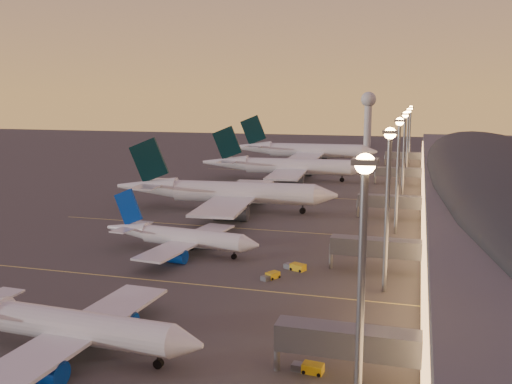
{
  "coord_description": "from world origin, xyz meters",
  "views": [
    {
      "loc": [
        40.32,
        -88.44,
        30.75
      ],
      "look_at": [
        2.0,
        45.0,
        7.0
      ],
      "focal_mm": 40.0,
      "sensor_mm": 36.0,
      "label": 1
    }
  ],
  "objects_px": {
    "airliner_narrow_south": "(62,325)",
    "airliner_wide_far": "(303,151)",
    "radar_tower": "(368,110)",
    "baggage_tug_a": "(309,368)",
    "baggage_tug_d": "(271,276)",
    "airliner_narrow_north": "(180,237)",
    "baggage_tug_b": "(342,346)",
    "airliner_wide_mid": "(284,166)",
    "airliner_wide_near": "(225,192)",
    "baggage_tug_c": "(296,267)"
  },
  "relations": [
    {
      "from": "airliner_wide_far",
      "to": "baggage_tug_c",
      "type": "xyz_separation_m",
      "value": [
        30.88,
        -159.88,
        -5.0
      ]
    },
    {
      "from": "airliner_wide_near",
      "to": "baggage_tug_b",
      "type": "relative_size",
      "value": 16.26
    },
    {
      "from": "airliner_wide_near",
      "to": "baggage_tug_b",
      "type": "height_order",
      "value": "airliner_wide_near"
    },
    {
      "from": "airliner_narrow_south",
      "to": "airliner_wide_mid",
      "type": "relative_size",
      "value": 0.61
    },
    {
      "from": "airliner_wide_near",
      "to": "radar_tower",
      "type": "bearing_deg",
      "value": 79.63
    },
    {
      "from": "airliner_wide_far",
      "to": "baggage_tug_d",
      "type": "bearing_deg",
      "value": -83.01
    },
    {
      "from": "airliner_narrow_south",
      "to": "baggage_tug_c",
      "type": "bearing_deg",
      "value": 65.98
    },
    {
      "from": "airliner_wide_mid",
      "to": "airliner_wide_near",
      "type": "bearing_deg",
      "value": -96.23
    },
    {
      "from": "radar_tower",
      "to": "airliner_narrow_north",
      "type": "bearing_deg",
      "value": -93.26
    },
    {
      "from": "airliner_wide_near",
      "to": "baggage_tug_a",
      "type": "relative_size",
      "value": 16.42
    },
    {
      "from": "airliner_narrow_south",
      "to": "airliner_wide_far",
      "type": "relative_size",
      "value": 0.56
    },
    {
      "from": "baggage_tug_a",
      "to": "baggage_tug_c",
      "type": "height_order",
      "value": "baggage_tug_c"
    },
    {
      "from": "radar_tower",
      "to": "baggage_tug_c",
      "type": "xyz_separation_m",
      "value": [
        10.16,
        -252.69,
        -21.33
      ]
    },
    {
      "from": "airliner_wide_mid",
      "to": "baggage_tug_d",
      "type": "distance_m",
      "value": 113.45
    },
    {
      "from": "baggage_tug_a",
      "to": "airliner_wide_mid",
      "type": "bearing_deg",
      "value": 110.41
    },
    {
      "from": "baggage_tug_d",
      "to": "radar_tower",
      "type": "bearing_deg",
      "value": 29.85
    },
    {
      "from": "airliner_wide_far",
      "to": "airliner_narrow_north",
      "type": "bearing_deg",
      "value": -90.13
    },
    {
      "from": "airliner_wide_mid",
      "to": "radar_tower",
      "type": "distance_m",
      "value": 149.85
    },
    {
      "from": "airliner_wide_mid",
      "to": "baggage_tug_d",
      "type": "height_order",
      "value": "airliner_wide_mid"
    },
    {
      "from": "airliner_narrow_north",
      "to": "baggage_tug_c",
      "type": "xyz_separation_m",
      "value": [
        24.3,
        -4.67,
        -2.59
      ]
    },
    {
      "from": "baggage_tug_b",
      "to": "airliner_wide_mid",
      "type": "bearing_deg",
      "value": 104.08
    },
    {
      "from": "airliner_narrow_south",
      "to": "baggage_tug_d",
      "type": "relative_size",
      "value": 9.84
    },
    {
      "from": "airliner_narrow_south",
      "to": "airliner_wide_mid",
      "type": "xyz_separation_m",
      "value": [
        -6.76,
        144.68,
        1.58
      ]
    },
    {
      "from": "radar_tower",
      "to": "airliner_wide_near",
      "type": "bearing_deg",
      "value": -95.31
    },
    {
      "from": "airliner_wide_near",
      "to": "baggage_tug_a",
      "type": "xyz_separation_m",
      "value": [
        38.76,
        -82.9,
        -4.52
      ]
    },
    {
      "from": "airliner_wide_mid",
      "to": "baggage_tug_b",
      "type": "distance_m",
      "value": 140.55
    },
    {
      "from": "radar_tower",
      "to": "airliner_narrow_south",
      "type": "bearing_deg",
      "value": -91.96
    },
    {
      "from": "airliner_narrow_south",
      "to": "airliner_wide_mid",
      "type": "distance_m",
      "value": 144.85
    },
    {
      "from": "airliner_narrow_north",
      "to": "airliner_wide_mid",
      "type": "height_order",
      "value": "airliner_wide_mid"
    },
    {
      "from": "baggage_tug_b",
      "to": "baggage_tug_c",
      "type": "height_order",
      "value": "baggage_tug_c"
    },
    {
      "from": "airliner_narrow_north",
      "to": "baggage_tug_b",
      "type": "bearing_deg",
      "value": -37.02
    },
    {
      "from": "baggage_tug_d",
      "to": "baggage_tug_b",
      "type": "bearing_deg",
      "value": -119.4
    },
    {
      "from": "airliner_wide_near",
      "to": "radar_tower",
      "type": "height_order",
      "value": "radar_tower"
    },
    {
      "from": "airliner_wide_mid",
      "to": "baggage_tug_d",
      "type": "bearing_deg",
      "value": -81.66
    },
    {
      "from": "airliner_narrow_south",
      "to": "radar_tower",
      "type": "bearing_deg",
      "value": 90.8
    },
    {
      "from": "airliner_narrow_north",
      "to": "airliner_wide_mid",
      "type": "relative_size",
      "value": 0.56
    },
    {
      "from": "airliner_wide_far",
      "to": "baggage_tug_a",
      "type": "relative_size",
      "value": 18.18
    },
    {
      "from": "radar_tower",
      "to": "baggage_tug_b",
      "type": "distance_m",
      "value": 284.55
    },
    {
      "from": "baggage_tug_b",
      "to": "airliner_wide_far",
      "type": "bearing_deg",
      "value": 100.67
    },
    {
      "from": "airliner_wide_far",
      "to": "baggage_tug_a",
      "type": "bearing_deg",
      "value": -80.97
    },
    {
      "from": "airliner_wide_near",
      "to": "airliner_narrow_north",
      "type": "bearing_deg",
      "value": -88.12
    },
    {
      "from": "radar_tower",
      "to": "baggage_tug_c",
      "type": "height_order",
      "value": "radar_tower"
    },
    {
      "from": "airliner_narrow_south",
      "to": "airliner_wide_mid",
      "type": "bearing_deg",
      "value": 95.43
    },
    {
      "from": "airliner_wide_mid",
      "to": "baggage_tug_a",
      "type": "relative_size",
      "value": 16.51
    },
    {
      "from": "radar_tower",
      "to": "baggage_tug_a",
      "type": "distance_m",
      "value": 290.87
    },
    {
      "from": "baggage_tug_a",
      "to": "baggage_tug_b",
      "type": "height_order",
      "value": "baggage_tug_b"
    },
    {
      "from": "radar_tower",
      "to": "baggage_tug_a",
      "type": "xyz_separation_m",
      "value": [
        19.57,
        -289.42,
        -21.39
      ]
    },
    {
      "from": "airliner_narrow_south",
      "to": "airliner_wide_near",
      "type": "relative_size",
      "value": 0.61
    },
    {
      "from": "airliner_wide_mid",
      "to": "baggage_tug_c",
      "type": "bearing_deg",
      "value": -79.43
    },
    {
      "from": "airliner_narrow_north",
      "to": "airliner_wide_near",
      "type": "xyz_separation_m",
      "value": [
        -5.05,
        41.5,
        1.87
      ]
    }
  ]
}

